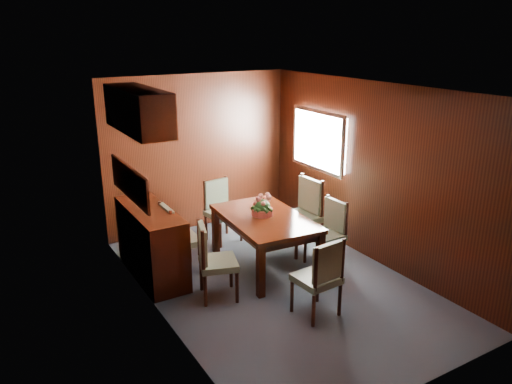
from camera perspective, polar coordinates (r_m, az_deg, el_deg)
ground at (r=6.35m, az=2.39°, el=-10.29°), size 4.50×4.50×0.00m
room_shell at (r=5.98m, az=0.01°, el=4.68°), size 3.06×4.52×2.41m
sideboard at (r=6.48m, az=-11.85°, el=-5.65°), size 0.48×1.40×0.90m
dining_table at (r=6.51m, az=0.99°, el=-3.61°), size 1.05×1.58×0.71m
chair_left_near at (r=5.82m, az=-5.06°, el=-7.41°), size 0.54×0.55×0.93m
chair_left_far at (r=6.45m, az=-9.14°, el=-4.90°), size 0.44×0.45×0.94m
chair_right_near at (r=6.69m, az=8.36°, el=-4.19°), size 0.43×0.44×0.90m
chair_right_far at (r=7.06m, az=5.45°, el=-2.12°), size 0.51×0.53×1.06m
chair_head at (r=5.47m, az=7.45°, el=-9.31°), size 0.47×0.45×0.92m
chair_foot at (r=7.41m, az=-4.09°, el=-1.69°), size 0.50×0.48×0.93m
flower_centerpiece at (r=6.47m, az=0.72°, el=-1.44°), size 0.30×0.30×0.30m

